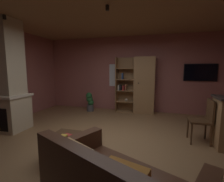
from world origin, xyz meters
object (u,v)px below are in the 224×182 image
object	(u,v)px
dining_chair	(204,118)
table_book_1	(64,136)
coffee_table	(69,142)
potted_floor_plant	(90,101)
table_book_0	(67,135)
wall_mounted_tv	(200,72)
stone_fireplace	(6,82)
bookshelf_cabinet	(142,86)

from	to	relation	value
dining_chair	table_book_1	bearing A→B (deg)	-149.70
coffee_table	potted_floor_plant	world-z (taller)	potted_floor_plant
coffee_table	table_book_1	distance (m)	0.14
table_book_1	dining_chair	distance (m)	2.80
coffee_table	table_book_1	size ratio (longest dim) A/B	6.22
table_book_0	wall_mounted_tv	xyz separation A→B (m)	(2.77, 3.56, 1.00)
stone_fireplace	coffee_table	world-z (taller)	stone_fireplace
potted_floor_plant	stone_fireplace	bearing A→B (deg)	-118.71
stone_fireplace	bookshelf_cabinet	distance (m)	3.98
potted_floor_plant	wall_mounted_tv	distance (m)	3.88
stone_fireplace	potted_floor_plant	size ratio (longest dim) A/B	3.92
coffee_table	wall_mounted_tv	world-z (taller)	wall_mounted_tv
bookshelf_cabinet	table_book_0	size ratio (longest dim) A/B	15.41
coffee_table	potted_floor_plant	bearing A→B (deg)	107.14
stone_fireplace	dining_chair	bearing A→B (deg)	6.21
table_book_1	dining_chair	size ratio (longest dim) A/B	0.12
coffee_table	wall_mounted_tv	size ratio (longest dim) A/B	0.67
bookshelf_cabinet	coffee_table	distance (m)	3.55
table_book_1	potted_floor_plant	size ratio (longest dim) A/B	0.16
dining_chair	table_book_0	bearing A→B (deg)	-150.90
coffee_table	table_book_0	world-z (taller)	table_book_0
coffee_table	dining_chair	xyz separation A→B (m)	(2.36, 1.37, 0.20)
stone_fireplace	dining_chair	world-z (taller)	stone_fireplace
table_book_0	dining_chair	bearing A→B (deg)	29.10
bookshelf_cabinet	table_book_0	bearing A→B (deg)	-105.22
dining_chair	wall_mounted_tv	xyz separation A→B (m)	(0.37, 2.23, 0.90)
bookshelf_cabinet	dining_chair	xyz separation A→B (m)	(1.48, -2.02, -0.43)
stone_fireplace	coffee_table	size ratio (longest dim) A/B	4.06
stone_fireplace	bookshelf_cabinet	xyz separation A→B (m)	(3.08, 2.51, -0.26)
dining_chair	stone_fireplace	bearing A→B (deg)	-173.79
stone_fireplace	potted_floor_plant	world-z (taller)	stone_fireplace
dining_chair	potted_floor_plant	world-z (taller)	dining_chair
table_book_0	potted_floor_plant	size ratio (longest dim) A/B	0.18
potted_floor_plant	table_book_0	bearing A→B (deg)	-73.31
table_book_0	wall_mounted_tv	bearing A→B (deg)	52.15
bookshelf_cabinet	wall_mounted_tv	xyz separation A→B (m)	(1.86, 0.21, 0.46)
table_book_1	bookshelf_cabinet	bearing A→B (deg)	74.74
wall_mounted_tv	table_book_0	bearing A→B (deg)	-127.85
coffee_table	stone_fireplace	bearing A→B (deg)	158.46
bookshelf_cabinet	dining_chair	distance (m)	2.54
table_book_0	wall_mounted_tv	distance (m)	4.62
potted_floor_plant	wall_mounted_tv	bearing A→B (deg)	7.12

